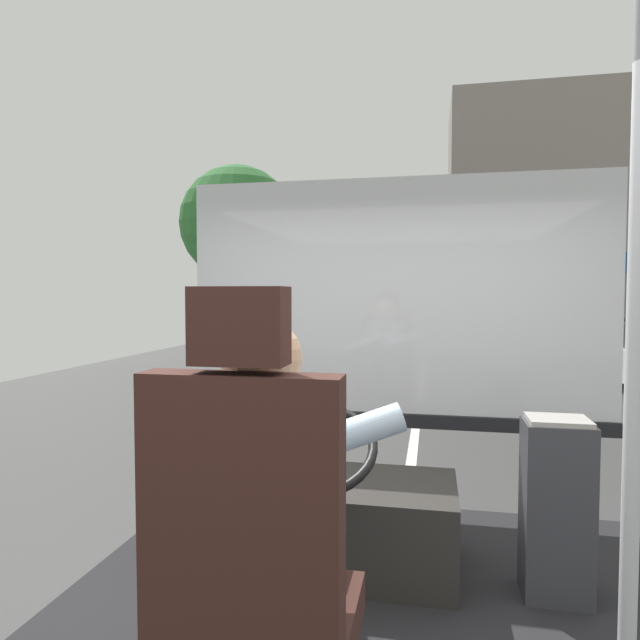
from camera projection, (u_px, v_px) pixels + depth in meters
ground at (420, 397)px, 10.38m from camera, size 18.00×44.00×0.06m
driver_seat at (255, 582)px, 1.39m from camera, size 0.48×0.48×1.28m
bus_driver at (267, 498)px, 1.48m from camera, size 0.74×0.60×0.78m
steering_console at (335, 519)px, 2.54m from camera, size 1.10×0.98×0.82m
handrail_pole at (634, 397)px, 1.38m from camera, size 0.04×0.04×2.01m
fare_box at (556, 508)px, 2.28m from camera, size 0.27×0.22×0.75m
windshield_panel at (394, 330)px, 3.27m from camera, size 2.50×0.08×1.48m
street_tree at (238, 224)px, 13.31m from camera, size 2.78×2.78×5.02m
parked_car_silver at (591, 339)px, 15.38m from camera, size 1.80×4.40×1.30m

